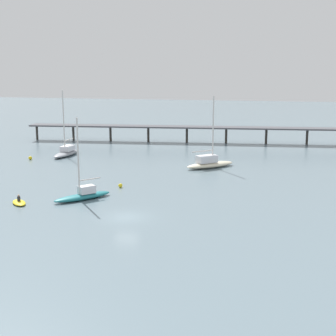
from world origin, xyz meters
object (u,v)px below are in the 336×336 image
Objects in this scene: sailboat_teal at (83,194)px; sailboat_gray at (66,152)px; mooring_buoy_far at (120,186)px; mooring_buoy_mid at (30,158)px; dinghy_yellow at (19,202)px; sailboat_cream at (209,163)px; pier at (280,124)px.

sailboat_gray is (-14.85, 27.08, 0.08)m from sailboat_teal.
mooring_buoy_far is at bearing -49.94° from sailboat_gray.
sailboat_teal reaches higher than mooring_buoy_mid.
sailboat_teal reaches higher than mooring_buoy_far.
dinghy_yellow reaches higher than mooring_buoy_far.
sailboat_gray is 31.84m from dinghy_yellow.
dinghy_yellow is at bearing -74.54° from sailboat_gray.
sailboat_cream is at bearing 59.14° from mooring_buoy_far.
sailboat_teal is 3.18× the size of dinghy_yellow.
sailboat_teal is 7.02m from mooring_buoy_far.
sailboat_teal is at bearing -109.85° from mooring_buoy_far.
sailboat_cream is 18.29m from mooring_buoy_far.
sailboat_gray is 21.34× the size of mooring_buoy_far.
sailboat_teal is at bearing -113.97° from pier.
pier is 6.55× the size of sailboat_gray.
dinghy_yellow is at bearing -130.60° from mooring_buoy_far.
pier reaches higher than dinghy_yellow.
mooring_buoy_mid is 1.15× the size of mooring_buoy_far.
sailboat_cream is 27.04m from sailboat_gray.
pier is at bearing 34.28° from mooring_buoy_mid.
pier is 7.83× the size of sailboat_teal.
dinghy_yellow is 5.62× the size of mooring_buoy_far.
sailboat_gray is 3.80× the size of dinghy_yellow.
dinghy_yellow is (-28.64, -53.70, -3.95)m from pier.
sailboat_cream reaches higher than dinghy_yellow.
sailboat_cream is at bearing -110.72° from pier.
mooring_buoy_mid is (-4.28, -5.21, -0.43)m from sailboat_gray.
mooring_buoy_far is (17.23, -20.49, -0.47)m from sailboat_gray.
mooring_buoy_mid is at bearing -129.40° from sailboat_gray.
sailboat_gray is 6.75m from mooring_buoy_mid.
sailboat_gray is 18.57× the size of mooring_buoy_mid.
pier is 50.25m from mooring_buoy_mid.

